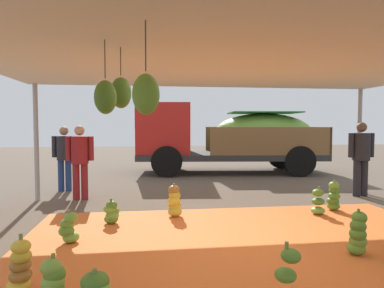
% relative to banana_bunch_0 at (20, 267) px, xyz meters
% --- Properties ---
extents(ground_plane, '(40.00, 40.00, 0.00)m').
position_rel_banana_bunch_0_xyz_m(ground_plane, '(2.66, 4.04, -0.25)').
color(ground_plane, brown).
extents(tarp_orange, '(6.43, 4.10, 0.01)m').
position_rel_banana_bunch_0_xyz_m(tarp_orange, '(2.66, 1.04, -0.25)').
color(tarp_orange, orange).
rests_on(tarp_orange, ground).
extents(tent_canopy, '(8.00, 7.00, 2.62)m').
position_rel_banana_bunch_0_xyz_m(tent_canopy, '(2.63, 0.93, 2.29)').
color(tent_canopy, '#9EA0A5').
rests_on(tent_canopy, ground).
extents(banana_bunch_0, '(0.29, 0.29, 0.57)m').
position_rel_banana_bunch_0_xyz_m(banana_bunch_0, '(0.00, 0.00, 0.00)').
color(banana_bunch_0, gold).
rests_on(banana_bunch_0, tarp_orange).
extents(banana_bunch_1, '(0.31, 0.32, 0.48)m').
position_rel_banana_bunch_0_xyz_m(banana_bunch_1, '(0.39, -0.32, -0.03)').
color(banana_bunch_1, '#60932D').
rests_on(banana_bunch_1, tarp_orange).
extents(banana_bunch_3, '(0.36, 0.32, 0.47)m').
position_rel_banana_bunch_0_xyz_m(banana_bunch_3, '(0.16, 1.41, -0.04)').
color(banana_bunch_3, '#6B9E38').
rests_on(banana_bunch_3, tarp_orange).
extents(banana_bunch_5, '(0.29, 0.29, 0.52)m').
position_rel_banana_bunch_0_xyz_m(banana_bunch_5, '(4.40, 2.42, -0.03)').
color(banana_bunch_5, '#75A83D').
rests_on(banana_bunch_5, tarp_orange).
extents(banana_bunch_7, '(0.33, 0.35, 0.43)m').
position_rel_banana_bunch_0_xyz_m(banana_bunch_7, '(0.66, 2.29, -0.06)').
color(banana_bunch_7, '#518428').
rests_on(banana_bunch_7, tarp_orange).
extents(banana_bunch_9, '(0.35, 0.40, 0.60)m').
position_rel_banana_bunch_0_xyz_m(banana_bunch_9, '(1.74, 2.62, 0.02)').
color(banana_bunch_9, gold).
rests_on(banana_bunch_9, tarp_orange).
extents(banana_bunch_10, '(0.31, 0.33, 0.59)m').
position_rel_banana_bunch_0_xyz_m(banana_bunch_10, '(3.90, 0.45, 0.02)').
color(banana_bunch_10, '#60932D').
rests_on(banana_bunch_10, tarp_orange).
extents(banana_bunch_11, '(0.37, 0.36, 0.60)m').
position_rel_banana_bunch_0_xyz_m(banana_bunch_11, '(4.85, 2.67, 0.02)').
color(banana_bunch_11, '#60932D').
rests_on(banana_bunch_11, tarp_orange).
extents(banana_bunch_14, '(0.31, 0.33, 0.58)m').
position_rel_banana_bunch_0_xyz_m(banana_bunch_14, '(2.53, -0.60, 0.00)').
color(banana_bunch_14, '#6B9E38').
rests_on(banana_bunch_14, tarp_orange).
extents(cargo_truck_main, '(6.52, 2.98, 2.40)m').
position_rel_banana_bunch_0_xyz_m(cargo_truck_main, '(4.03, 8.27, 1.03)').
color(cargo_truck_main, '#2D2D2D').
rests_on(cargo_truck_main, ground).
extents(worker_0, '(0.60, 0.37, 1.65)m').
position_rel_banana_bunch_0_xyz_m(worker_0, '(-0.22, 4.34, 0.71)').
color(worker_0, maroon).
rests_on(worker_0, ground).
extents(worker_1, '(0.60, 0.36, 1.63)m').
position_rel_banana_bunch_0_xyz_m(worker_1, '(-0.80, 5.40, 0.70)').
color(worker_1, navy).
rests_on(worker_1, ground).
extents(worker_2, '(0.63, 0.39, 1.73)m').
position_rel_banana_bunch_0_xyz_m(worker_2, '(6.20, 3.86, 0.76)').
color(worker_2, '#26262D').
rests_on(worker_2, ground).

